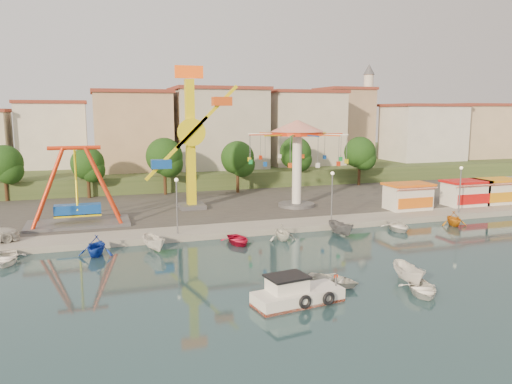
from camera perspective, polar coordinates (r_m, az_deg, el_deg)
name	(u,v)px	position (r m, az deg, el deg)	size (l,w,h in m)	color
ground	(313,273)	(37.97, 6.52, -9.20)	(200.00, 200.00, 0.00)	#143037
quay_deck	(178,173)	(96.62, -8.91, 2.13)	(200.00, 100.00, 0.60)	#9E998E
asphalt_pad	(218,199)	(65.50, -4.41, -0.82)	(90.00, 28.00, 0.01)	#4C4944
hill_terrace	(174,164)	(101.40, -9.38, 3.13)	(200.00, 60.00, 3.00)	#384C26
pirate_ship_ride	(76,188)	(53.03, -19.83, 0.45)	(10.00, 5.00, 8.00)	#59595E
kamikaze_tower	(194,142)	(58.51, -7.10, 5.69)	(7.37, 3.10, 16.50)	#59595E
wave_swinger	(297,144)	(59.54, 4.73, 5.54)	(11.60, 11.60, 10.40)	#59595E
booth_left	(408,196)	(61.04, 16.97, -0.45)	(5.40, 3.78, 3.08)	white
booth_mid	(465,193)	(66.02, 22.78, -0.07)	(5.40, 3.78, 3.08)	white
booth_right	(496,191)	(69.14, 25.72, 0.13)	(5.40, 3.78, 3.08)	white
lamp_post_1	(177,207)	(47.10, -9.02, -1.75)	(0.14, 0.14, 5.00)	#59595E
lamp_post_2	(332,198)	(51.99, 8.67, -0.72)	(0.14, 0.14, 5.00)	#59595E
lamp_post_3	(460,191)	(60.82, 22.27, 0.13)	(0.14, 0.14, 5.00)	#59595E
tree_0	(4,163)	(70.83, -26.83, 2.95)	(4.60, 4.60, 7.19)	#382314
tree_1	(87,163)	(69.29, -18.70, 3.10)	(4.35, 4.35, 6.80)	#382314
tree_2	(164,156)	(69.39, -10.44, 4.04)	(5.02, 5.02, 7.85)	#382314
tree_3	(238,158)	(70.05, -2.12, 3.93)	(4.68, 4.68, 7.32)	#382314
tree_4	(295,153)	(76.14, 4.53, 4.47)	(4.86, 4.86, 7.60)	#382314
tree_5	(360,152)	(78.92, 11.78, 4.45)	(4.83, 4.83, 7.54)	#382314
building_1	(52,142)	(84.45, -22.33, 5.35)	(12.33, 9.01, 8.63)	silver
building_2	(137,132)	(85.03, -13.44, 6.68)	(11.95, 9.28, 11.23)	tan
building_3	(223,138)	(84.23, -3.79, 6.19)	(12.59, 10.50, 9.20)	beige
building_4	(290,136)	(91.65, 3.91, 6.44)	(10.75, 9.23, 9.24)	beige
building_5	(360,130)	(95.73, 11.80, 6.98)	(12.77, 10.96, 11.21)	tan
building_6	(419,126)	(100.81, 18.13, 7.14)	(8.23, 8.98, 12.36)	silver
building_7	(452,134)	(112.05, 21.53, 6.20)	(11.59, 10.93, 8.76)	beige
minaret	(368,109)	(100.68, 12.65, 9.29)	(2.80, 2.80, 18.00)	silver
cabin_motorboat	(296,295)	(32.03, 4.55, -11.68)	(6.00, 3.05, 2.02)	white
rowboat_a	(333,280)	(35.47, 8.75, -9.93)	(2.66, 3.72, 0.77)	silver
rowboat_b	(422,289)	(35.26, 18.45, -10.44)	(2.56, 3.59, 0.74)	white
skiff	(409,274)	(36.95, 17.10, -8.93)	(1.38, 3.66, 1.41)	white
moored_boat_0	(5,258)	(44.62, -26.77, -6.78)	(2.92, 4.09, 0.85)	white
moored_boat_1	(96,246)	(43.93, -17.82, -5.86)	(2.86, 3.31, 1.75)	#1436B3
moored_boat_2	(154,243)	(44.21, -11.55, -5.74)	(1.36, 3.61, 1.39)	white
moored_boat_3	(238,240)	(45.69, -2.08, -5.49)	(2.58, 3.61, 0.75)	red
moored_boat_4	(282,232)	(46.92, 3.00, -4.60)	(2.53, 2.93, 1.54)	white
moored_boat_5	(341,228)	(49.44, 9.69, -4.11)	(1.34, 3.55, 1.37)	#5D5D62
moored_boat_6	(398,226)	(52.77, 15.94, -3.81)	(2.78, 3.89, 0.81)	white
moored_boat_7	(454,218)	(56.73, 21.68, -2.82)	(2.56, 2.97, 1.57)	orange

